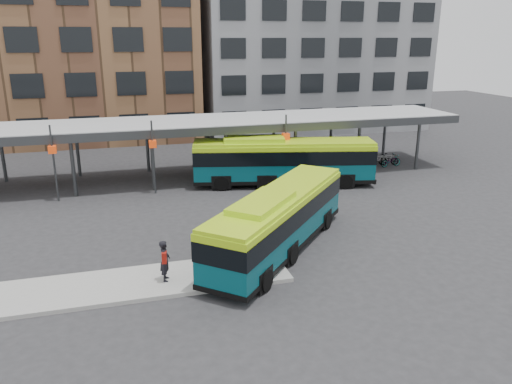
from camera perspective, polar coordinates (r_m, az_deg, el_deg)
name	(u,v)px	position (r m, az deg, el deg)	size (l,w,h in m)	color
ground	(234,245)	(24.87, -2.51, -6.04)	(120.00, 120.00, 0.00)	#28282B
boarding_island	(121,285)	(21.58, -15.18, -10.25)	(14.00, 3.00, 0.18)	gray
canopy	(191,124)	(35.97, -7.49, 7.68)	(40.00, 6.53, 4.80)	#999B9E
building_brick	(55,24)	(54.45, -21.96, 17.37)	(26.00, 14.00, 22.00)	brown
building_grey	(306,35)	(58.22, 5.77, 17.41)	(24.00, 14.00, 20.00)	slate
bus_front	(279,219)	(23.62, 2.62, -3.08)	(9.39, 10.03, 3.13)	#074752
bus_rear	(283,160)	(34.33, 3.09, 3.67)	(12.53, 5.33, 3.38)	#074752
pedestrian	(165,260)	(21.01, -10.37, -7.70)	(0.53, 0.71, 1.76)	black
bike_rack	(364,162)	(40.08, 12.23, 3.41)	(6.46, 1.46, 1.00)	slate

